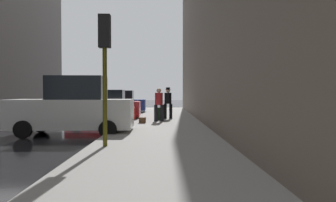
% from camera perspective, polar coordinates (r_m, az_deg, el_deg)
% --- Properties ---
extents(ground_plane, '(120.00, 120.00, 0.00)m').
position_cam_1_polar(ground_plane, '(14.07, -26.61, -5.32)').
color(ground_plane, black).
extents(sidewalk, '(4.00, 40.00, 0.15)m').
position_cam_1_polar(sidewalk, '(12.67, -1.25, -5.56)').
color(sidewalk, gray).
rests_on(sidewalk, ground_plane).
extents(parked_white_van, '(4.64, 2.14, 2.25)m').
position_cam_1_polar(parked_white_van, '(13.05, -16.15, -1.19)').
color(parked_white_van, silver).
rests_on(parked_white_van, ground_plane).
extents(parked_red_hatchback, '(4.24, 2.13, 1.79)m').
position_cam_1_polar(parked_red_hatchback, '(19.66, -10.90, -0.83)').
color(parked_red_hatchback, '#B2191E').
rests_on(parked_red_hatchback, ground_plane).
extents(parked_blue_sedan, '(4.24, 2.13, 1.79)m').
position_cam_1_polar(parked_blue_sedan, '(25.43, -8.57, -0.31)').
color(parked_blue_sedan, navy).
rests_on(parked_blue_sedan, ground_plane).
extents(fire_hydrant, '(0.42, 0.22, 0.70)m').
position_cam_1_polar(fire_hydrant, '(18.23, -5.98, -2.09)').
color(fire_hydrant, red).
rests_on(fire_hydrant, sidewalk).
extents(traffic_light, '(0.32, 0.32, 3.60)m').
position_cam_1_polar(traffic_light, '(9.20, -10.96, 8.52)').
color(traffic_light, '#514C0F').
rests_on(traffic_light, sidewalk).
extents(pedestrian_with_fedora, '(0.51, 0.43, 1.78)m').
position_cam_1_polar(pedestrian_with_fedora, '(18.61, -0.00, -0.04)').
color(pedestrian_with_fedora, black).
rests_on(pedestrian_with_fedora, sidewalk).
extents(pedestrian_in_red_jacket, '(0.53, 0.49, 1.71)m').
position_cam_1_polar(pedestrian_in_red_jacket, '(16.80, -1.60, -0.31)').
color(pedestrian_in_red_jacket, black).
rests_on(pedestrian_in_red_jacket, sidewalk).
extents(rolling_suitcase, '(0.46, 0.62, 1.04)m').
position_cam_1_polar(rolling_suitcase, '(17.95, -1.55, -2.16)').
color(rolling_suitcase, black).
rests_on(rolling_suitcase, sidewalk).
extents(duffel_bag, '(0.32, 0.44, 0.28)m').
position_cam_1_polar(duffel_bag, '(16.03, -4.48, -3.32)').
color(duffel_bag, '#472D19').
rests_on(duffel_bag, sidewalk).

